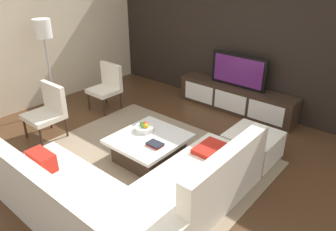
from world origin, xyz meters
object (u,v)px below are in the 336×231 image
Objects in this scene: accent_chair_far at (107,84)px; floor_lamp at (43,35)px; fruit_bowl at (144,127)px; accent_chair_near at (48,108)px; sectional_couch at (132,194)px; coffee_table at (149,148)px; television at (238,71)px; book_stack at (155,144)px; ottoman at (252,146)px; media_console at (236,99)px.

floor_lamp is at bearing -122.44° from accent_chair_far.
accent_chair_near is at bearing -158.58° from fruit_bowl.
floor_lamp reaches higher than accent_chair_near.
sectional_couch is 2.43× the size of coffee_table.
accent_chair_near is (-1.84, -2.81, -0.32)m from television.
television is at bearing 99.07° from sectional_couch.
floor_lamp reaches higher than coffee_table.
floor_lamp is (-2.62, -2.25, 0.65)m from television.
accent_chair_far reaches higher than book_stack.
accent_chair_near is (-2.35, 0.42, 0.21)m from sectional_couch.
television is 1.55× the size of ottoman.
accent_chair_far reaches higher than ottoman.
accent_chair_near is 1.68m from fruit_bowl.
floor_lamp is at bearing -164.94° from ottoman.
sectional_couch is at bearing -80.93° from television.
television is 1.25× the size of accent_chair_near.
television is at bearing 87.51° from coffee_table.
accent_chair_far is (-2.49, 1.76, 0.21)m from sectional_couch.
coffee_table is at bearing 123.45° from sectional_couch.
floor_lamp is (-3.13, 0.98, 1.18)m from sectional_couch.
media_console is at bearing 87.51° from coffee_table.
media_console is at bearing 40.73° from floor_lamp.
ottoman is at bearing 35.46° from fruit_bowl.
floor_lamp is at bearing -178.59° from fruit_bowl.
ottoman is at bearing 10.75° from accent_chair_far.
sectional_couch is 0.91m from book_stack.
sectional_couch is (0.52, -3.23, 0.03)m from media_console.
sectional_couch is 1.12m from coffee_table.
television is 2.45m from book_stack.
ottoman is at bearing -51.76° from television.
media_console is 2.42m from book_stack.
media_console reaches higher than coffee_table.
media_console is 0.55m from television.
accent_chair_near is at bearing -163.67° from coffee_table.
book_stack is (0.12, -2.41, -0.40)m from television.
coffee_table is at bearing -29.30° from fruit_bowl.
book_stack is (0.12, -2.41, 0.15)m from media_console.
floor_lamp is 3.96m from ottoman.
accent_chair_near reaches higher than media_console.
floor_lamp reaches higher than sectional_couch.
fruit_bowl is (-1.29, -0.92, 0.23)m from ottoman.
television reaches higher than ottoman.
sectional_couch is 2.40m from accent_chair_near.
fruit_bowl is (-0.80, 1.03, 0.15)m from sectional_couch.
sectional_couch is 11.23× the size of book_stack.
book_stack is (-0.88, -1.14, 0.20)m from ottoman.
ottoman reaches higher than coffee_table.
accent_chair_near is at bearing -168.68° from book_stack.
media_console is 3.30× the size of ottoman.
coffee_table is 0.32m from book_stack.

